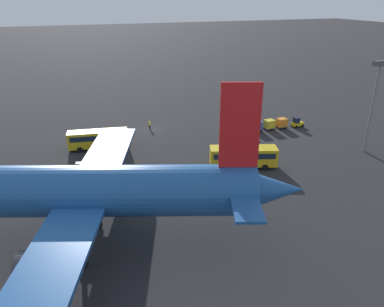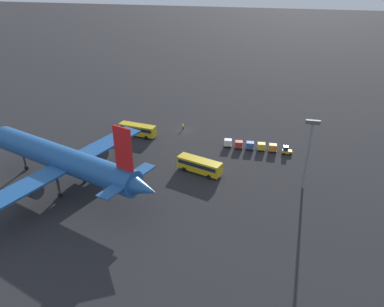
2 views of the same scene
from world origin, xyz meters
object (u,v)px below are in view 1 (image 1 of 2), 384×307
Objects in this scene: cargo_cart_orange at (282,123)px; cargo_cart_yellow at (269,124)px; baggage_tug at (297,123)px; cargo_cart_blue at (257,126)px; airplane at (71,192)px; worker_person at (150,125)px; cargo_cart_white at (230,128)px; shuttle_bus_far at (243,155)px; shuttle_bus_near at (98,138)px; cargo_cart_red at (244,127)px.

cargo_cart_orange and cargo_cart_yellow have the same top height.
baggage_tug is 9.20m from cargo_cart_blue.
cargo_cart_orange is (-42.69, -25.97, -5.60)m from airplane.
cargo_cart_white is (-14.04, 8.57, 0.32)m from worker_person.
cargo_cart_orange is at bearing 160.41° from worker_person.
cargo_cart_blue is at bearing -0.84° from cargo_cart_yellow.
cargo_cart_yellow is 8.62m from cargo_cart_white.
cargo_cart_orange is (-16.25, -13.94, -0.77)m from shuttle_bus_far.
cargo_cart_blue reaches higher than worker_person.
baggage_tug is (-40.15, 2.57, -1.03)m from shuttle_bus_near.
shuttle_bus_far reaches higher than baggage_tug.
worker_person is at bearing -24.40° from cargo_cart_blue.
cargo_cart_yellow is at bearing -179.46° from cargo_cart_red.
shuttle_bus_far is at bearing 111.92° from worker_person.
shuttle_bus_near reaches higher than cargo_cart_orange.
cargo_cart_orange is 1.00× the size of cargo_cart_blue.
baggage_tug is 1.20× the size of cargo_cart_white.
shuttle_bus_near is 5.06× the size of cargo_cart_orange.
cargo_cart_red is at bearing 1.92° from cargo_cart_blue.
shuttle_bus_near is 13.24m from worker_person.
worker_person is 21.72m from cargo_cart_blue.
cargo_cart_blue is 1.00× the size of cargo_cart_red.
airplane is 26.97× the size of worker_person.
cargo_cart_orange is at bearing -13.04° from baggage_tug.
baggage_tug reaches higher than cargo_cart_white.
cargo_cart_orange is at bearing 178.91° from cargo_cart_blue.
cargo_cart_blue and cargo_cart_white have the same top height.
cargo_cart_white reaches higher than worker_person.
baggage_tug is 1.20× the size of cargo_cart_yellow.
baggage_tug is at bearing 175.03° from cargo_cart_yellow.
cargo_cart_yellow is 1.00× the size of cargo_cart_blue.
shuttle_bus_near reaches higher than cargo_cart_red.
cargo_cart_blue is at bearing -174.44° from shuttle_bus_near.
worker_person is at bearing -23.34° from baggage_tug.
cargo_cart_yellow is (-22.65, 9.01, 0.32)m from worker_person.
cargo_cart_yellow is at bearing -1.34° from cargo_cart_orange.
airplane is 22.39× the size of cargo_cart_yellow.
cargo_cart_white is (5.74, -0.40, 0.00)m from cargo_cart_blue.
worker_person is (-17.17, -35.05, -5.92)m from airplane.
cargo_cart_blue is at bearing -1.09° from cargo_cart_orange.
cargo_cart_yellow is at bearing -126.94° from airplane.
airplane is 29.44m from shuttle_bus_far.
cargo_cart_white is at bearing -119.81° from airplane.
airplane is 50.28m from cargo_cart_orange.
cargo_cart_yellow is (6.31, -0.55, 0.25)m from baggage_tug.
cargo_cart_red is at bearing -122.79° from airplane.
airplane is 39.48m from worker_person.
cargo_cart_blue is 5.75m from cargo_cart_white.
cargo_cart_orange is 1.00× the size of cargo_cart_white.
baggage_tug is at bearing -131.19° from airplane.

